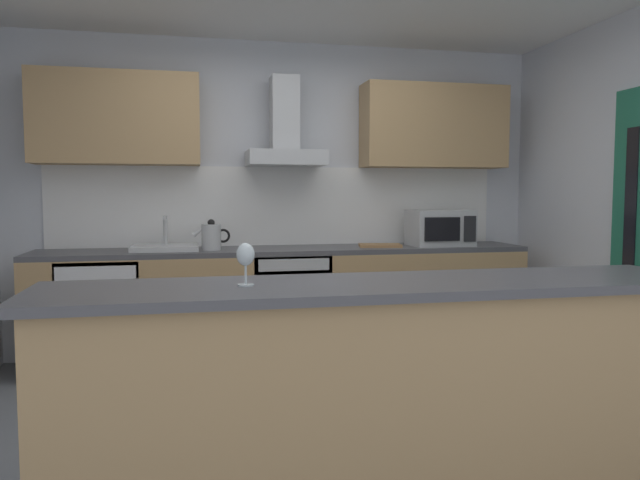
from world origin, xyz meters
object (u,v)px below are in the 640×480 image
Objects in this scene: microwave at (440,228)px; chopping_board at (380,245)px; kettle at (212,237)px; oven at (289,303)px; sink at (165,247)px; range_hood at (285,138)px; wine_glass at (245,256)px; refrigerator at (103,314)px.

microwave is 1.47× the size of chopping_board.
microwave is 1.89m from kettle.
oven is 1.07m from sink.
range_hood is 4.05× the size of wine_glass.
refrigerator is 2.51m from wine_glass.
range_hood is (0.00, 0.13, 1.33)m from oven.
sink is at bearing -172.94° from range_hood.
wine_glass is at bearing -103.53° from oven.
chopping_board is (1.36, 0.01, -0.09)m from kettle.
refrigerator is 2.78m from microwave.
kettle is (-0.61, -0.03, 0.55)m from oven.
range_hood reaches higher than sink.
oven is 1.11× the size of range_hood.
refrigerator is 0.69m from sink.
oven is at bearing 76.47° from wine_glass.
chopping_board reaches higher than oven.
wine_glass is at bearing -79.70° from sink.
kettle is 2.23m from wine_glass.
refrigerator is at bearing 177.83° from kettle.
wine_glass is (0.06, -2.23, 0.07)m from kettle.
oven is at bearing -90.00° from range_hood.
range_hood is (1.42, 0.13, 1.36)m from refrigerator.
oven is 1.60× the size of sink.
range_hood is 2.55m from wine_glass.
kettle reaches higher than refrigerator.
wine_glass is (-0.54, -2.26, 0.62)m from oven.
refrigerator is (-1.42, -0.00, -0.03)m from oven.
microwave reaches higher than refrigerator.
refrigerator is 1.70× the size of microwave.
microwave is at bearing -7.00° from range_hood.
range_hood is at bearing 7.06° from sink.
kettle is at bearing -2.17° from refrigerator.
oven is 1.60× the size of microwave.
chopping_board is (0.76, -0.02, 0.45)m from oven.
microwave reaches higher than oven.
wine_glass is at bearing -68.74° from refrigerator.
oven is at bearing 0.11° from refrigerator.
refrigerator is at bearing 179.45° from chopping_board.
refrigerator is 1.18× the size of range_hood.
sink is 1.72m from chopping_board.
oven is 1.42m from refrigerator.
sink is at bearing 179.01° from microwave.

